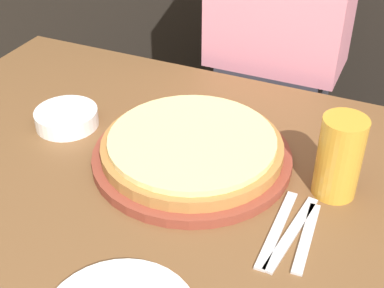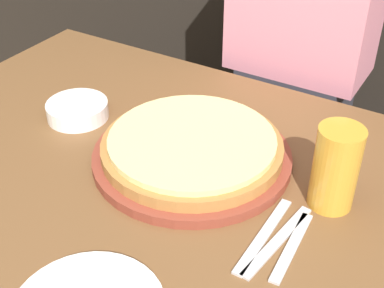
% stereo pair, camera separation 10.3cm
% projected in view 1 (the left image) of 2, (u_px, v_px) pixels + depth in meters
% --- Properties ---
extents(pizza_on_board, '(0.39, 0.39, 0.06)m').
position_uv_depth(pizza_on_board, '(192.00, 150.00, 1.04)').
color(pizza_on_board, brown).
rests_on(pizza_on_board, dining_table).
extents(beer_glass, '(0.08, 0.08, 0.16)m').
position_uv_depth(beer_glass, '(340.00, 154.00, 0.93)').
color(beer_glass, gold).
rests_on(beer_glass, dining_table).
extents(side_bowl, '(0.14, 0.14, 0.04)m').
position_uv_depth(side_bowl, '(67.00, 118.00, 1.15)').
color(side_bowl, white).
rests_on(side_bowl, dining_table).
extents(fork, '(0.02, 0.20, 0.00)m').
position_uv_depth(fork, '(277.00, 229.00, 0.90)').
color(fork, silver).
rests_on(fork, dining_table).
extents(dinner_knife, '(0.04, 0.20, 0.00)m').
position_uv_depth(dinner_knife, '(292.00, 233.00, 0.89)').
color(dinner_knife, silver).
rests_on(dinner_knife, dining_table).
extents(spoon, '(0.03, 0.17, 0.00)m').
position_uv_depth(spoon, '(307.00, 237.00, 0.88)').
color(spoon, silver).
rests_on(spoon, dining_table).
extents(diner_person, '(0.35, 0.20, 1.36)m').
position_uv_depth(diner_person, '(274.00, 91.00, 1.50)').
color(diner_person, '#33333D').
rests_on(diner_person, ground_plane).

